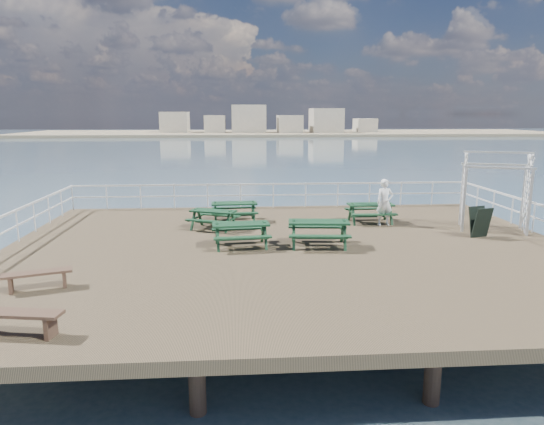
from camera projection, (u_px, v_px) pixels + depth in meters
The scene contains 13 objects.
ground at pixel (289, 252), 15.32m from camera, with size 18.00×14.00×0.30m, color brown.
sea_backdrop at pixel (283, 130), 147.31m from camera, with size 300.00×300.00×9.20m.
railing at pixel (280, 206), 17.62m from camera, with size 17.77×13.76×1.10m.
picnic_table_a at pixel (234, 208), 18.91m from camera, with size 1.83×1.50×0.86m.
picnic_table_b at pixel (213, 215), 17.67m from camera, with size 2.01×1.83×0.80m.
picnic_table_c at pixel (370, 209), 18.72m from camera, with size 1.74×1.41×0.85m.
picnic_table_d at pixel (241, 230), 15.30m from camera, with size 1.90×1.59×0.87m.
picnic_table_e at pixel (319, 228), 15.37m from camera, with size 2.05×1.71×0.93m.
flat_bench_near at pixel (38, 276), 11.58m from camera, with size 1.59×0.84×0.45m.
flat_bench_far at pixel (18, 318), 9.14m from camera, with size 1.74×0.68×0.49m.
trellis_arbor at pixel (494, 196), 17.38m from camera, with size 2.57×1.96×2.85m.
sandwich_board at pixel (480, 222), 16.50m from camera, with size 0.74×0.62×1.06m.
person at pixel (385, 202), 18.22m from camera, with size 0.64×0.42×1.76m, color white.
Camera 1 is at (-1.61, -14.68, 4.14)m, focal length 32.00 mm.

